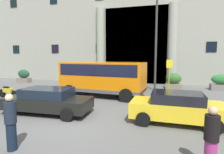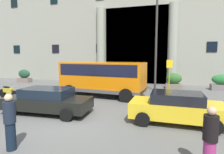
% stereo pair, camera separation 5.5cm
% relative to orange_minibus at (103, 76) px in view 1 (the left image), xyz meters
% --- Properties ---
extents(ground_plane, '(80.00, 64.00, 0.12)m').
position_rel_orange_minibus_xyz_m(ground_plane, '(0.13, -5.50, -1.60)').
color(ground_plane, '#585957').
extents(office_building_facade, '(36.67, 9.75, 17.88)m').
position_rel_orange_minibus_xyz_m(office_building_facade, '(0.14, 11.98, 7.39)').
color(office_building_facade, gray).
rests_on(office_building_facade, ground_plane).
extents(orange_minibus, '(6.38, 3.07, 2.55)m').
position_rel_orange_minibus_xyz_m(orange_minibus, '(0.00, 0.00, 0.00)').
color(orange_minibus, orange).
rests_on(orange_minibus, ground_plane).
extents(bus_stop_sign, '(0.44, 0.08, 2.72)m').
position_rel_orange_minibus_xyz_m(bus_stop_sign, '(4.78, 1.65, 0.14)').
color(bus_stop_sign, '#959F13').
rests_on(bus_stop_sign, ground_plane).
extents(hedge_planter_far_west, '(1.86, 0.83, 1.42)m').
position_rel_orange_minibus_xyz_m(hedge_planter_far_west, '(9.41, 5.14, -0.85)').
color(hedge_planter_far_west, slate).
rests_on(hedge_planter_far_west, ground_plane).
extents(hedge_planter_west, '(1.54, 0.76, 1.48)m').
position_rel_orange_minibus_xyz_m(hedge_planter_west, '(-11.15, 4.72, -0.82)').
color(hedge_planter_west, '#72625A').
rests_on(hedge_planter_west, ground_plane).
extents(hedge_planter_east, '(1.46, 0.95, 1.44)m').
position_rel_orange_minibus_xyz_m(hedge_planter_east, '(5.32, 4.92, -0.84)').
color(hedge_planter_east, '#716658').
rests_on(hedge_planter_east, ground_plane).
extents(white_taxi_kerbside, '(4.58, 2.07, 1.34)m').
position_rel_orange_minibus_xyz_m(white_taxi_kerbside, '(-1.47, -4.75, -0.84)').
color(white_taxi_kerbside, black).
rests_on(white_taxi_kerbside, ground_plane).
extents(parked_estate_mid, '(4.09, 2.05, 1.39)m').
position_rel_orange_minibus_xyz_m(parked_estate_mid, '(4.93, -4.43, -0.82)').
color(parked_estate_mid, gold).
rests_on(parked_estate_mid, ground_plane).
extents(motorcycle_near_kerb, '(1.94, 0.62, 0.89)m').
position_rel_orange_minibus_xyz_m(motorcycle_near_kerb, '(-6.36, -2.42, -1.08)').
color(motorcycle_near_kerb, black).
rests_on(motorcycle_near_kerb, ground_plane).
extents(pedestrian_child_trailing, '(0.36, 0.36, 1.74)m').
position_rel_orange_minibus_xyz_m(pedestrian_child_trailing, '(5.50, -7.96, -0.66)').
color(pedestrian_child_trailing, '#9A2C6C').
rests_on(pedestrian_child_trailing, ground_plane).
extents(pedestrian_man_red_shirt, '(0.36, 0.36, 1.82)m').
position_rel_orange_minibus_xyz_m(pedestrian_man_red_shirt, '(-0.29, -8.38, -0.61)').
color(pedestrian_man_red_shirt, black).
rests_on(pedestrian_man_red_shirt, ground_plane).
extents(lamppost_plaza_centre, '(0.40, 0.40, 8.37)m').
position_rel_orange_minibus_xyz_m(lamppost_plaza_centre, '(3.68, 3.44, 3.28)').
color(lamppost_plaza_centre, '#373532').
rests_on(lamppost_plaza_centre, ground_plane).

